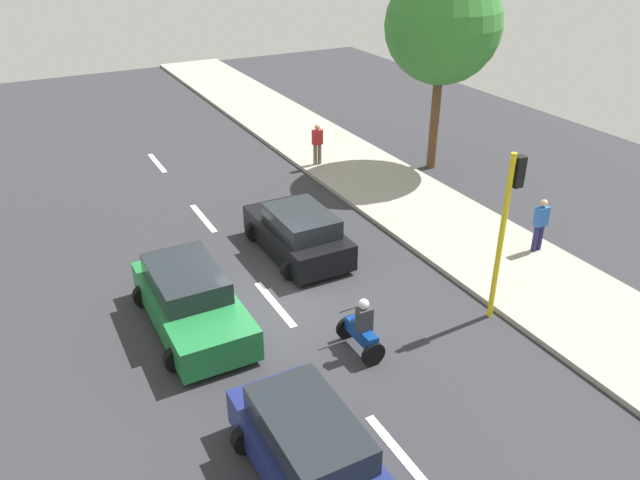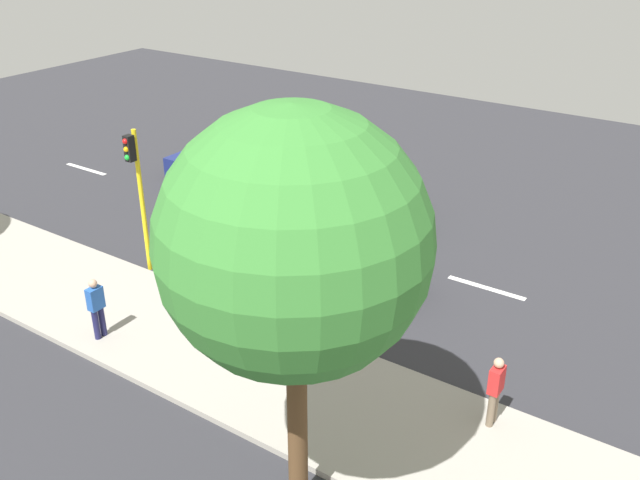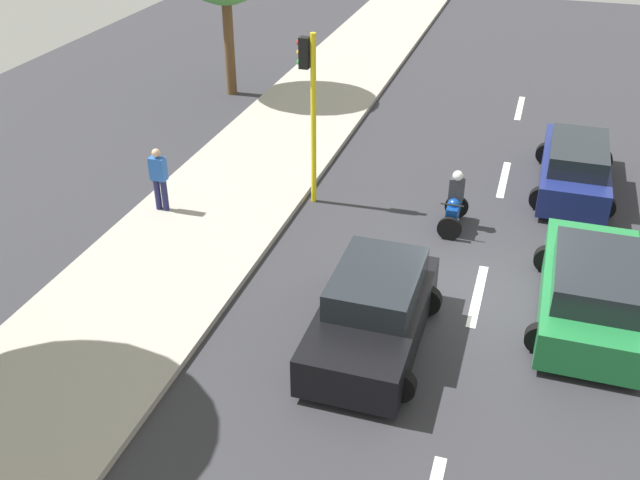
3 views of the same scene
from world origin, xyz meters
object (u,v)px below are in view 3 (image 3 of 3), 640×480
(pedestrian_near_signal, at_px, (159,177))
(traffic_light_corner, at_px, (310,96))
(car_dark_blue, at_px, (575,167))
(car_black, at_px, (373,313))
(car_green, at_px, (592,290))
(motorcycle, at_px, (455,205))

(pedestrian_near_signal, distance_m, traffic_light_corner, 4.32)
(car_dark_blue, distance_m, traffic_light_corner, 7.55)
(traffic_light_corner, bearing_deg, pedestrian_near_signal, 29.08)
(pedestrian_near_signal, relative_size, traffic_light_corner, 0.38)
(car_black, bearing_deg, pedestrian_near_signal, -28.33)
(car_green, distance_m, pedestrian_near_signal, 10.56)
(car_green, height_order, car_black, same)
(car_green, distance_m, car_black, 4.54)
(car_green, bearing_deg, car_black, 27.42)
(car_black, xyz_separation_m, motorcycle, (-0.82, -5.06, -0.07))
(car_green, xyz_separation_m, motorcycle, (3.21, -2.97, -0.07))
(car_green, bearing_deg, motorcycle, -42.80)
(car_dark_blue, bearing_deg, traffic_light_corner, 22.43)
(car_black, bearing_deg, car_green, -152.58)
(pedestrian_near_signal, bearing_deg, car_dark_blue, -155.24)
(pedestrian_near_signal, bearing_deg, motorcycle, -167.67)
(car_black, relative_size, pedestrian_near_signal, 2.42)
(car_black, relative_size, motorcycle, 2.67)
(car_green, relative_size, car_dark_blue, 0.99)
(car_dark_blue, bearing_deg, car_black, 65.88)
(car_dark_blue, xyz_separation_m, traffic_light_corner, (6.67, 2.75, 2.22))
(motorcycle, bearing_deg, pedestrian_near_signal, 12.33)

